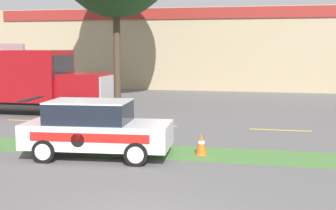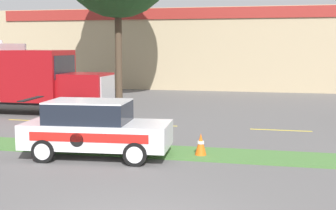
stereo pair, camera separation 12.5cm
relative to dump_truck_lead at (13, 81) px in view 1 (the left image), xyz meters
name	(u,v)px [view 1 (the left image)]	position (x,y,z in m)	size (l,w,h in m)	color
grass_verge	(195,153)	(10.15, -6.83, -1.57)	(120.00, 1.73, 0.06)	#477538
centre_line_3	(32,121)	(2.00, -1.97, -1.60)	(2.40, 0.14, 0.01)	yellow
centre_line_4	(149,125)	(7.40, -1.97, -1.60)	(2.40, 0.14, 0.01)	yellow
centre_line_5	(280,130)	(12.80, -1.97, -1.60)	(2.40, 0.14, 0.01)	yellow
dump_truck_lead	(13,81)	(0.00, 0.00, 0.00)	(11.75, 2.84, 3.59)	black
rally_car	(95,128)	(7.30, -7.81, -0.72)	(4.46, 2.21, 1.74)	white
traffic_cone	(201,145)	(10.39, -7.08, -1.25)	(0.48, 0.48, 0.72)	black
store_building_backdrop	(188,49)	(5.31, 19.40, 1.46)	(29.29, 12.10, 6.12)	tan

